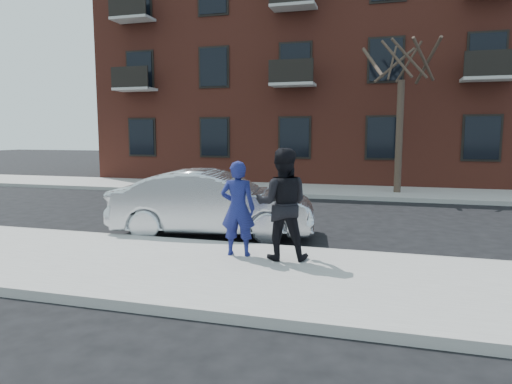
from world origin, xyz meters
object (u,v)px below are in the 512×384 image
(street_tree, at_px, (403,47))
(silver_sedan, at_px, (213,203))
(man_hoodie, at_px, (238,208))
(man_peacoat, at_px, (282,204))

(street_tree, distance_m, silver_sedan, 10.52)
(street_tree, distance_m, man_hoodie, 11.68)
(street_tree, xyz_separation_m, silver_sedan, (-4.26, -8.36, -4.76))
(man_hoodie, relative_size, man_peacoat, 0.88)
(street_tree, xyz_separation_m, man_peacoat, (-2.17, -10.37, -4.39))
(man_hoodie, distance_m, man_peacoat, 0.83)
(man_hoodie, bearing_deg, silver_sedan, -64.25)
(man_hoodie, bearing_deg, street_tree, -112.57)
(silver_sedan, bearing_deg, man_hoodie, -157.29)
(street_tree, height_order, man_peacoat, street_tree)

